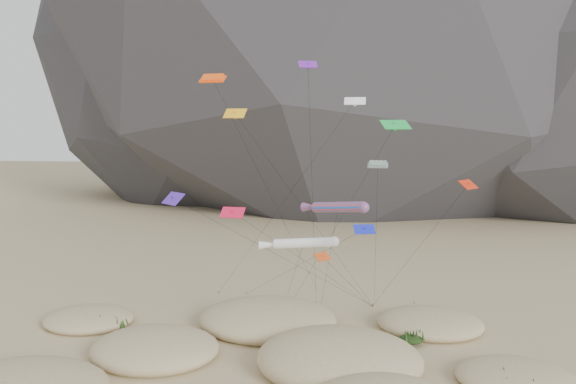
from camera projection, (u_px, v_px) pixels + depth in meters
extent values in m
ellipsoid|color=#2B2B30|center=(219.00, 47.00, 166.72)|extent=(136.20, 127.83, 116.00)
ellipsoid|color=black|center=(563.00, 58.00, 142.06)|extent=(130.55, 126.41, 100.00)
ellipsoid|color=#CCB789|center=(155.00, 349.00, 52.63)|extent=(12.21, 10.38, 3.19)
ellipsoid|color=#CCB789|center=(339.00, 359.00, 49.64)|extent=(14.80, 12.58, 4.45)
ellipsoid|color=#CCB789|center=(517.00, 378.00, 47.20)|extent=(10.23, 8.70, 1.95)
ellipsoid|color=#CCB789|center=(267.00, 319.00, 60.38)|extent=(14.90, 12.67, 3.53)
ellipsoid|color=#CCB789|center=(430.00, 323.00, 59.78)|extent=(11.22, 9.53, 2.54)
ellipsoid|color=#CCB789|center=(89.00, 319.00, 61.23)|extent=(9.86, 8.38, 2.23)
ellipsoid|color=black|center=(148.00, 347.00, 52.82)|extent=(2.96, 2.53, 0.89)
ellipsoid|color=black|center=(180.00, 347.00, 53.17)|extent=(2.26, 1.94, 0.68)
ellipsoid|color=black|center=(316.00, 358.00, 49.72)|extent=(3.63, 3.11, 1.09)
ellipsoid|color=black|center=(352.00, 357.00, 49.99)|extent=(2.94, 2.52, 0.88)
ellipsoid|color=black|center=(289.00, 366.00, 48.39)|extent=(2.32, 1.99, 0.70)
ellipsoid|color=black|center=(516.00, 383.00, 45.98)|extent=(2.36, 2.02, 0.71)
ellipsoid|color=black|center=(273.00, 315.00, 61.15)|extent=(2.78, 2.38, 0.84)
ellipsoid|color=black|center=(310.00, 320.00, 59.80)|extent=(2.43, 2.08, 0.73)
ellipsoid|color=black|center=(427.00, 326.00, 58.68)|extent=(2.23, 1.91, 0.67)
ellipsoid|color=black|center=(411.00, 339.00, 55.19)|extent=(2.42, 2.07, 0.73)
ellipsoid|color=black|center=(98.00, 323.00, 59.99)|extent=(2.13, 1.83, 0.64)
ellipsoid|color=black|center=(118.00, 325.00, 59.65)|extent=(1.72, 1.47, 0.52)
cylinder|color=#3F2D1E|center=(279.00, 308.00, 65.77)|extent=(0.08, 0.08, 0.30)
cylinder|color=#3F2D1E|center=(292.00, 302.00, 67.99)|extent=(0.08, 0.08, 0.30)
cylinder|color=#3F2D1E|center=(316.00, 302.00, 67.97)|extent=(0.08, 0.08, 0.30)
cylinder|color=#3F2D1E|center=(372.00, 305.00, 66.82)|extent=(0.08, 0.08, 0.30)
cylinder|color=#3F2D1E|center=(373.00, 305.00, 66.99)|extent=(0.08, 0.08, 0.30)
cylinder|color=#3F2D1E|center=(246.00, 293.00, 71.64)|extent=(0.08, 0.08, 0.30)
cylinder|color=#3F2D1E|center=(414.00, 302.00, 67.99)|extent=(0.08, 0.08, 0.30)
cylinder|color=#3F2D1E|center=(219.00, 292.00, 71.97)|extent=(0.08, 0.08, 0.30)
cylinder|color=red|center=(338.00, 207.00, 54.08)|extent=(5.44, 3.78, 1.61)
sphere|color=red|center=(364.00, 207.00, 52.32)|extent=(1.08, 1.08, 1.08)
cone|color=red|center=(312.00, 207.00, 56.01)|extent=(2.48, 1.98, 1.16)
cylinder|color=black|center=(329.00, 262.00, 60.68)|extent=(2.49, 11.38, 13.73)
cylinder|color=silver|center=(304.00, 243.00, 53.02)|extent=(5.78, 0.97, 1.31)
sphere|color=silver|center=(334.00, 241.00, 52.57)|extent=(0.96, 0.96, 0.96)
cone|color=silver|center=(271.00, 245.00, 53.51)|extent=(2.35, 0.85, 0.98)
cylinder|color=black|center=(293.00, 277.00, 60.40)|extent=(3.76, 13.20, 10.53)
cube|color=#FF4D0D|center=(213.00, 79.00, 54.53)|extent=(2.67, 1.37, 0.76)
cube|color=#FF4D0D|center=(213.00, 77.00, 54.51)|extent=(2.26, 1.09, 0.74)
cylinder|color=black|center=(273.00, 200.00, 63.90)|extent=(8.99, 17.05, 26.01)
cube|color=red|center=(378.00, 165.00, 55.56)|extent=(2.03, 0.93, 0.57)
cube|color=red|center=(378.00, 163.00, 55.53)|extent=(1.73, 0.74, 0.56)
cylinder|color=black|center=(376.00, 242.00, 61.51)|extent=(0.15, 9.94, 17.63)
cube|color=#F7AB1A|center=(235.00, 113.00, 53.84)|extent=(2.30, 1.38, 0.93)
cube|color=#F7AB1A|center=(235.00, 115.00, 53.86)|extent=(0.31, 0.36, 0.71)
cylinder|color=black|center=(312.00, 220.00, 60.42)|extent=(13.72, 12.46, 22.65)
cube|color=white|center=(355.00, 101.00, 57.42)|extent=(2.19, 1.16, 0.81)
cube|color=white|center=(355.00, 102.00, 57.44)|extent=(0.26, 0.23, 0.75)
cylinder|color=black|center=(279.00, 208.00, 64.70)|extent=(17.28, 9.44, 23.97)
cube|color=red|center=(233.00, 212.00, 51.34)|extent=(2.28, 1.30, 0.86)
cube|color=red|center=(233.00, 214.00, 51.36)|extent=(0.28, 0.29, 0.74)
cylinder|color=black|center=(312.00, 265.00, 59.09)|extent=(13.12, 15.88, 13.60)
cube|color=#6B1DAA|center=(308.00, 64.00, 52.69)|extent=(1.94, 1.34, 0.73)
cube|color=#6B1DAA|center=(308.00, 66.00, 52.71)|extent=(0.27, 0.29, 0.60)
cylinder|color=black|center=(313.00, 199.00, 60.34)|extent=(0.13, 12.14, 27.21)
cube|color=#4B1EB4|center=(173.00, 199.00, 52.99)|extent=(2.64, 2.48, 1.06)
cube|color=#4B1EB4|center=(173.00, 200.00, 53.01)|extent=(0.46, 0.47, 0.81)
cylinder|color=black|center=(284.00, 259.00, 59.91)|extent=(19.09, 14.90, 14.64)
cube|color=#1622BE|center=(364.00, 229.00, 48.71)|extent=(2.00, 1.35, 0.70)
cube|color=#1622BE|center=(364.00, 231.00, 48.73)|extent=(0.26, 0.25, 0.63)
cylinder|color=black|center=(294.00, 268.00, 60.18)|extent=(14.84, 19.73, 12.58)
cube|color=#C74312|center=(322.00, 257.00, 48.90)|extent=(1.57, 1.64, 0.58)
cube|color=#C74312|center=(322.00, 258.00, 48.92)|extent=(0.25, 0.25, 0.51)
cylinder|color=black|center=(351.00, 285.00, 57.87)|extent=(4.72, 17.64, 10.17)
cube|color=green|center=(396.00, 125.00, 55.36)|extent=(3.21, 2.50, 0.93)
cube|color=green|center=(396.00, 126.00, 55.38)|extent=(0.40, 0.33, 0.98)
cylinder|color=black|center=(338.00, 223.00, 61.68)|extent=(11.52, 8.59, 21.57)
cube|color=red|center=(468.00, 185.00, 51.11)|extent=(2.04, 2.19, 0.77)
cube|color=red|center=(468.00, 186.00, 51.13)|extent=(0.33, 0.33, 0.68)
cylinder|color=black|center=(414.00, 253.00, 58.97)|extent=(8.26, 12.86, 16.16)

